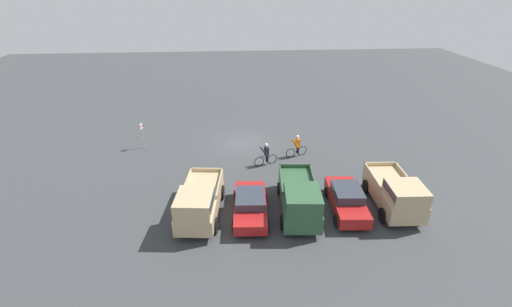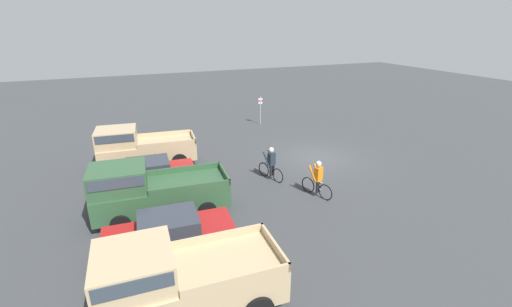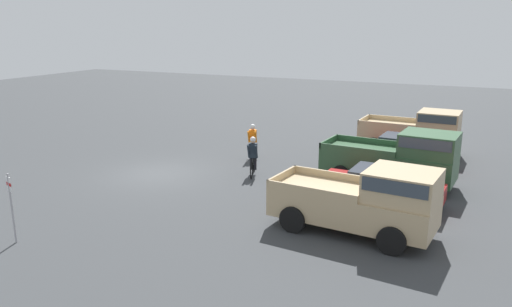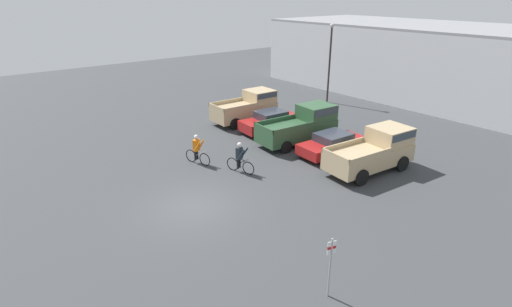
{
  "view_description": "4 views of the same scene",
  "coord_description": "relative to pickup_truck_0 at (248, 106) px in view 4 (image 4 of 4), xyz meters",
  "views": [
    {
      "loc": [
        0.68,
        25.6,
        12.14
      ],
      "look_at": [
        -0.89,
        4.39,
        1.2
      ],
      "focal_mm": 24.0,
      "sensor_mm": 36.0,
      "label": 1
    },
    {
      "loc": [
        -16.04,
        10.74,
        7.51
      ],
      "look_at": [
        -0.89,
        4.39,
        1.2
      ],
      "focal_mm": 24.0,
      "sensor_mm": 36.0,
      "label": 2
    },
    {
      "loc": [
        17.37,
        12.95,
        6.44
      ],
      "look_at": [
        -0.89,
        4.39,
        1.2
      ],
      "focal_mm": 35.0,
      "sensor_mm": 36.0,
      "label": 3
    },
    {
      "loc": [
        14.29,
        -7.83,
        9.18
      ],
      "look_at": [
        -0.89,
        4.39,
        1.2
      ],
      "focal_mm": 28.0,
      "sensor_mm": 36.0,
      "label": 4
    }
  ],
  "objects": [
    {
      "name": "cyclist_0",
      "position": [
        6.91,
        -5.95,
        -0.31
      ],
      "size": [
        1.71,
        0.66,
        1.74
      ],
      "color": "black",
      "rests_on": "ground_plane"
    },
    {
      "name": "pickup_truck_0",
      "position": [
        0.0,
        0.0,
        0.0
      ],
      "size": [
        2.45,
        4.89,
        2.27
      ],
      "color": "tan",
      "rests_on": "ground_plane"
    },
    {
      "name": "pickup_truck_2",
      "position": [
        11.23,
        0.03,
        -0.0
      ],
      "size": [
        2.63,
        5.28,
        2.25
      ],
      "color": "tan",
      "rests_on": "ground_plane"
    },
    {
      "name": "sedan_1",
      "position": [
        8.38,
        -0.12,
        -0.48
      ],
      "size": [
        2.16,
        4.5,
        1.36
      ],
      "color": "maroon",
      "rests_on": "ground_plane"
    },
    {
      "name": "sedan_0",
      "position": [
        2.78,
        -0.2,
        -0.44
      ],
      "size": [
        2.15,
        4.49,
        1.46
      ],
      "color": "maroon",
      "rests_on": "ground_plane"
    },
    {
      "name": "ground_plane",
      "position": [
        8.56,
        -9.84,
        -1.17
      ],
      "size": [
        80.0,
        80.0,
        0.0
      ],
      "primitive_type": "plane",
      "color": "#383A3D"
    },
    {
      "name": "fire_lane_sign",
      "position": [
        16.34,
        -9.45,
        0.16
      ],
      "size": [
        0.12,
        0.29,
        2.19
      ],
      "color": "#9E9EA3",
      "rests_on": "ground_plane"
    },
    {
      "name": "warehouse_building",
      "position": [
        8.56,
        18.53,
        2.0
      ],
      "size": [
        40.23,
        12.74,
        6.34
      ],
      "color": "silver",
      "rests_on": "ground_plane"
    },
    {
      "name": "lamppost",
      "position": [
        -0.08,
        8.87,
        2.75
      ],
      "size": [
        0.36,
        0.36,
        6.66
      ],
      "color": "#2D2823",
      "rests_on": "ground_plane"
    },
    {
      "name": "cyclist_1",
      "position": [
        4.44,
        -7.13,
        -0.3
      ],
      "size": [
        1.7,
        0.65,
        1.76
      ],
      "color": "black",
      "rests_on": "ground_plane"
    },
    {
      "name": "pickup_truck_1",
      "position": [
        5.62,
        0.1,
        0.0
      ],
      "size": [
        2.56,
        5.48,
        2.3
      ],
      "color": "#2D5133",
      "rests_on": "ground_plane"
    }
  ]
}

